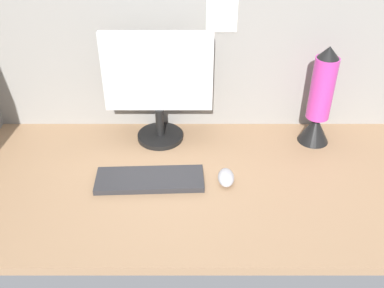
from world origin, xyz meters
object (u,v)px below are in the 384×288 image
object	(u,v)px
monitor	(157,83)
lava_lamp	(318,104)
keyboard	(149,180)
mouse	(225,177)

from	to	relation	value
monitor	lava_lamp	size ratio (longest dim) A/B	1.11
keyboard	mouse	world-z (taller)	mouse
monitor	mouse	distance (cm)	42.83
monitor	mouse	size ratio (longest dim) A/B	4.51
monitor	mouse	bearing A→B (deg)	-48.71
mouse	lava_lamp	distance (cm)	46.17
monitor	keyboard	bearing A→B (deg)	-94.17
keyboard	monitor	bearing A→B (deg)	83.55
monitor	lava_lamp	world-z (taller)	monitor
keyboard	lava_lamp	xyz separation A→B (cm)	(61.98, 25.56, 15.37)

